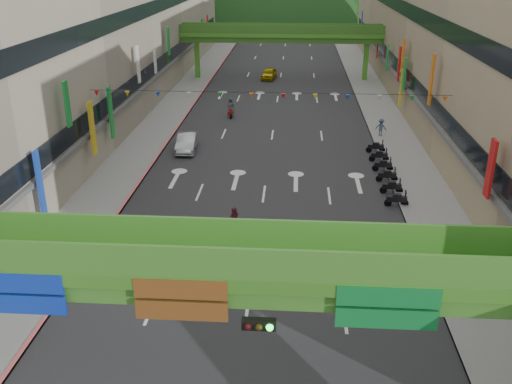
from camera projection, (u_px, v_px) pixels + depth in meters
road_slab at (276, 108)px, 61.53m from camera, size 18.00×140.00×0.02m
sidewalk_left at (176, 105)px, 62.20m from camera, size 4.00×140.00×0.15m
sidewalk_right at (379, 109)px, 60.81m from camera, size 4.00×140.00×0.15m
curb_left at (193, 106)px, 62.07m from camera, size 0.20×140.00×0.18m
curb_right at (361, 108)px, 60.92m from camera, size 0.20×140.00×0.18m
building_row_left at (95, 15)px, 59.07m from camera, size 12.80×95.00×19.00m
building_row_right at (468, 18)px, 56.68m from camera, size 12.80×95.00×19.00m
overpass_near at (258, 295)px, 18.40m from camera, size 28.00×12.27×7.10m
overpass_far at (281, 38)px, 73.25m from camera, size 28.00×2.20×7.10m
hill_left at (238, 12)px, 163.70m from camera, size 168.00×140.00×112.00m
hill_right at (370, 6)px, 179.57m from camera, size 208.00×176.00×128.00m
bunting_string at (267, 96)px, 40.83m from camera, size 26.00×0.36×0.47m
scooter_rider_mid at (235, 222)px, 33.15m from camera, size 0.83×1.60×1.88m
scooter_rider_left at (159, 247)px, 30.08m from camera, size 1.09×1.60×2.16m
scooter_rider_far at (231, 108)px, 57.50m from camera, size 0.89×1.60×2.03m
parked_scooter_row at (385, 170)px, 42.37m from camera, size 1.60×11.55×1.08m
car_silver at (187, 142)px, 47.89m from camera, size 1.80×4.47×1.44m
car_yellow at (269, 74)px, 75.47m from camera, size 2.20×4.35×1.42m
pedestrian_red at (465, 293)px, 26.36m from camera, size 0.97×0.81×1.77m
pedestrian_dark at (463, 264)px, 28.69m from camera, size 1.10×0.49×1.84m
pedestrian_blue at (381, 129)px, 51.41m from camera, size 0.85×0.70×1.56m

